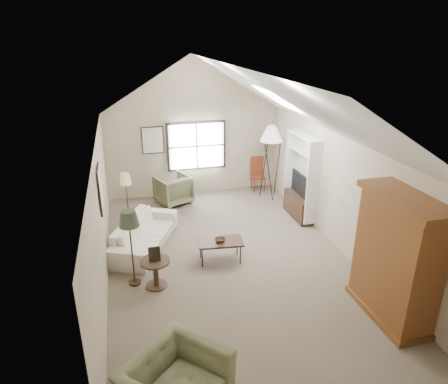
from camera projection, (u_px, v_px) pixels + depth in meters
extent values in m
cube|color=brown|center=(229.00, 259.00, 8.56)|extent=(5.00, 8.00, 0.01)
cube|color=tan|center=(193.00, 153.00, 11.69)|extent=(5.00, 0.01, 2.50)
cube|color=tan|center=(322.00, 345.00, 4.50)|extent=(5.00, 0.01, 2.50)
cube|color=tan|center=(101.00, 219.00, 7.51)|extent=(0.01, 8.00, 2.50)
cube|color=tan|center=(340.00, 194.00, 8.68)|extent=(0.01, 8.00, 2.50)
cube|color=black|center=(197.00, 146.00, 11.60)|extent=(1.72, 0.08, 1.42)
cube|color=black|center=(100.00, 189.00, 7.60)|extent=(0.68, 0.04, 0.88)
cube|color=black|center=(153.00, 140.00, 11.22)|extent=(0.62, 0.04, 0.78)
cube|color=brown|center=(396.00, 258.00, 6.50)|extent=(0.60, 1.50, 2.20)
cube|color=white|center=(301.00, 175.00, 10.11)|extent=(0.32, 1.30, 2.10)
cube|color=#382316|center=(298.00, 206.00, 10.43)|extent=(0.34, 1.18, 0.60)
cube|color=black|center=(300.00, 184.00, 10.19)|extent=(0.05, 0.90, 0.55)
imported|color=white|center=(144.00, 233.00, 8.95)|extent=(1.74, 2.41, 0.66)
imported|color=#6C6F4E|center=(173.00, 189.00, 11.25)|extent=(1.13, 1.15, 0.81)
cube|color=#3D2519|center=(220.00, 251.00, 8.41)|extent=(0.99, 0.62, 0.48)
imported|color=#3E2119|center=(220.00, 240.00, 8.31)|extent=(0.25, 0.25, 0.06)
cylinder|color=#342315|center=(156.00, 273.00, 7.55)|extent=(0.75, 0.75, 0.56)
cube|color=maroon|center=(258.00, 174.00, 12.14)|extent=(0.43, 0.43, 1.02)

